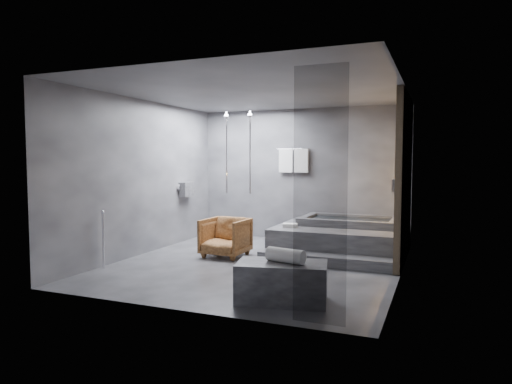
% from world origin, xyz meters
% --- Properties ---
extents(room, '(5.00, 5.04, 2.82)m').
position_xyz_m(room, '(0.40, 0.24, 1.73)').
color(room, '#2C2C2F').
rests_on(room, ground).
extents(tub_deck, '(2.20, 2.00, 0.50)m').
position_xyz_m(tub_deck, '(1.05, 1.45, 0.25)').
color(tub_deck, '#313134').
rests_on(tub_deck, ground).
extents(tub_step, '(2.20, 0.36, 0.18)m').
position_xyz_m(tub_step, '(1.05, 0.27, 0.09)').
color(tub_step, '#313134').
rests_on(tub_step, ground).
extents(concrete_bench, '(1.17, 0.80, 0.48)m').
position_xyz_m(concrete_bench, '(1.02, -1.77, 0.24)').
color(concrete_bench, '#303032').
rests_on(concrete_bench, ground).
extents(driftwood_chair, '(0.76, 0.79, 0.69)m').
position_xyz_m(driftwood_chair, '(-0.76, 0.33, 0.34)').
color(driftwood_chair, '#4C2A13').
rests_on(driftwood_chair, ground).
extents(rolled_towel, '(0.50, 0.27, 0.17)m').
position_xyz_m(rolled_towel, '(1.06, -1.76, 0.57)').
color(rolled_towel, white).
rests_on(rolled_towel, concrete_bench).
extents(deck_towel, '(0.29, 0.24, 0.07)m').
position_xyz_m(deck_towel, '(0.26, 0.91, 0.53)').
color(deck_towel, silver).
rests_on(deck_towel, tub_deck).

